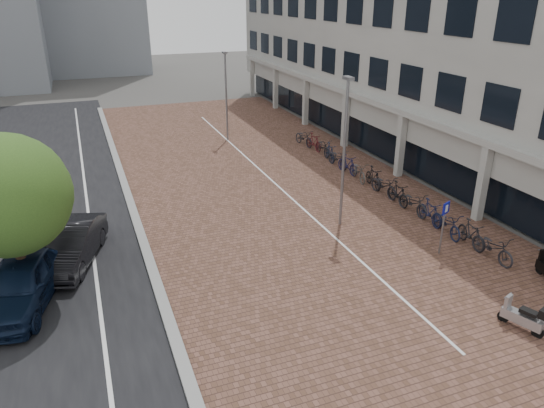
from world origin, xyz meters
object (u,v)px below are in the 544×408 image
Objects in this scene: car_navy at (20,283)px; scooter_front at (523,316)px; parking_sign at (444,221)px; car_dark at (71,245)px.

scooter_front is at bearing -10.38° from car_navy.
scooter_front is 4.82m from parking_sign.
scooter_front is 0.66× the size of parking_sign.
parking_sign is (14.50, -2.03, 0.60)m from car_navy.
scooter_front is (12.24, -9.00, -0.24)m from car_dark.
car_dark is 2.07× the size of parking_sign.
parking_sign is at bearing 7.63° from car_navy.
car_navy is 2.74m from car_dark.
car_dark is 13.72m from parking_sign.
car_navy is 2.21× the size of parking_sign.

